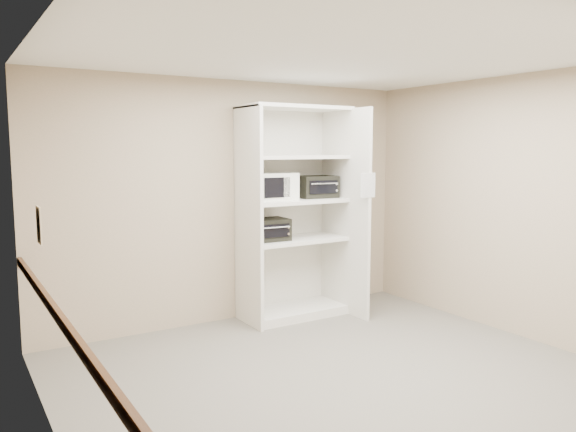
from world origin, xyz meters
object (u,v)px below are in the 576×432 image
toaster_oven_upper (316,187)px  toaster_oven_lower (268,230)px  shelving_unit (297,220)px  microwave (271,186)px

toaster_oven_upper → toaster_oven_lower: (-0.67, -0.02, -0.46)m
shelving_unit → toaster_oven_lower: size_ratio=5.47×
shelving_unit → microwave: bearing=169.8°
microwave → toaster_oven_upper: microwave is taller
toaster_oven_upper → microwave: bearing=-176.7°
shelving_unit → toaster_oven_lower: 0.40m
microwave → toaster_oven_upper: bearing=0.6°
toaster_oven_lower → microwave: bearing=31.2°
microwave → shelving_unit: bearing=-8.0°
toaster_oven_upper → toaster_oven_lower: bearing=-173.2°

